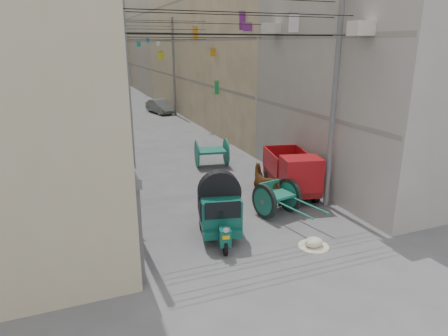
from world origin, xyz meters
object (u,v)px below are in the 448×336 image
auto_rickshaw (219,208)px  second_cart (212,152)px  distant_car_green (121,96)px  mini_truck (294,176)px  distant_car_white (107,112)px  horse (269,185)px  distant_car_grey (160,106)px  tonga_cart (277,198)px  feed_sack (314,242)px

auto_rickshaw → second_cart: size_ratio=1.39×
distant_car_green → second_cart: bearing=100.5°
distant_car_green → auto_rickshaw: bearing=96.0°
mini_truck → second_cart: size_ratio=2.00×
distant_car_green → distant_car_white: bearing=84.9°
distant_car_white → horse: bearing=80.8°
second_cart → distant_car_green: bearing=101.5°
distant_car_grey → distant_car_green: bearing=90.3°
second_cart → distant_car_grey: 17.02m
tonga_cart → distant_car_white: (-3.63, 21.73, 0.01)m
auto_rickshaw → feed_sack: (2.42, -1.71, -0.84)m
second_cart → mini_truck: bearing=-63.3°
auto_rickshaw → mini_truck: bearing=41.2°
feed_sack → horse: size_ratio=0.34×
feed_sack → distant_car_green: distant_car_green is taller
feed_sack → distant_car_white: distant_car_white is taller
second_cart → distant_car_white: 15.63m
feed_sack → horse: horse is taller
second_cart → horse: size_ratio=1.03×
distant_car_green → mini_truck: bearing=103.1°
second_cart → feed_sack: second_cart is taller
second_cart → distant_car_white: (-3.50, 15.23, -0.08)m
tonga_cart → horse: horse is taller
mini_truck → horse: size_ratio=2.06×
auto_rickshaw → tonga_cart: 2.70m
distant_car_grey → distant_car_white: bearing=-172.7°
feed_sack → second_cart: bearing=90.1°
tonga_cart → mini_truck: mini_truck is taller
mini_truck → feed_sack: mini_truck is taller
second_cart → distant_car_grey: size_ratio=0.49×
horse → distant_car_white: horse is taller
auto_rickshaw → distant_car_grey: size_ratio=0.68×
feed_sack → distant_car_white: (-3.51, 24.29, 0.51)m
feed_sack → distant_car_white: 24.54m
tonga_cart → auto_rickshaw: bearing=-173.6°
auto_rickshaw → distant_car_grey: bearing=94.6°
auto_rickshaw → distant_car_white: bearing=106.0°
horse → distant_car_green: horse is taller
second_cart → horse: (0.35, -5.44, -0.01)m
second_cart → distant_car_green: (-0.83, 26.08, -0.16)m
mini_truck → second_cart: (-1.60, 5.22, -0.16)m
feed_sack → distant_car_grey: distant_car_grey is taller
mini_truck → distant_car_white: bearing=116.5°
auto_rickshaw → tonga_cart: (2.54, 0.84, -0.33)m
horse → distant_car_green: size_ratio=0.43×
distant_car_grey → distant_car_green: (-2.11, 9.11, -0.01)m
auto_rickshaw → distant_car_green: auto_rickshaw is taller
mini_truck → distant_car_green: (-2.42, 31.30, -0.31)m
tonga_cart → mini_truck: size_ratio=0.82×
auto_rickshaw → feed_sack: auto_rickshaw is taller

